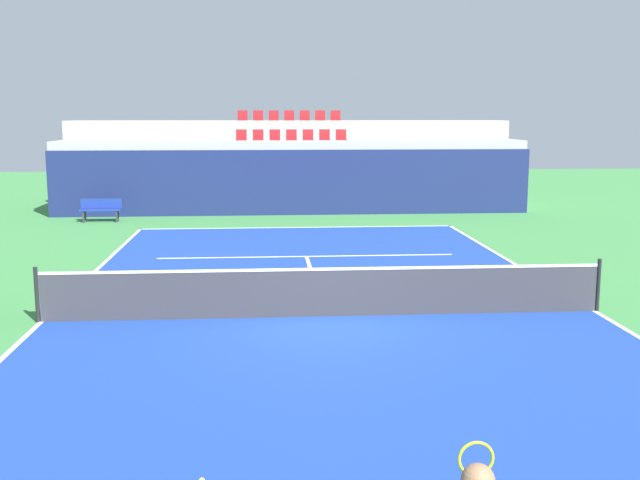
% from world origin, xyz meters
% --- Properties ---
extents(ground_plane, '(80.00, 80.00, 0.00)m').
position_xyz_m(ground_plane, '(0.00, 0.00, 0.00)').
color(ground_plane, '#387A3D').
extents(court_surface, '(11.00, 24.00, 0.01)m').
position_xyz_m(court_surface, '(0.00, 0.00, 0.01)').
color(court_surface, navy).
rests_on(court_surface, ground_plane).
extents(baseline_far, '(11.00, 0.10, 0.00)m').
position_xyz_m(baseline_far, '(0.00, 11.95, 0.01)').
color(baseline_far, white).
rests_on(baseline_far, court_surface).
extents(sideline_left, '(0.10, 24.00, 0.00)m').
position_xyz_m(sideline_left, '(-5.45, 0.00, 0.01)').
color(sideline_left, white).
rests_on(sideline_left, court_surface).
extents(sideline_right, '(0.10, 24.00, 0.00)m').
position_xyz_m(sideline_right, '(5.45, 0.00, 0.01)').
color(sideline_right, white).
rests_on(sideline_right, court_surface).
extents(service_line_far, '(8.26, 0.10, 0.00)m').
position_xyz_m(service_line_far, '(0.00, 6.40, 0.01)').
color(service_line_far, white).
rests_on(service_line_far, court_surface).
extents(centre_service_line, '(0.10, 6.40, 0.00)m').
position_xyz_m(centre_service_line, '(0.00, 3.20, 0.01)').
color(centre_service_line, white).
rests_on(centre_service_line, court_surface).
extents(back_wall, '(18.95, 0.30, 2.56)m').
position_xyz_m(back_wall, '(0.00, 15.52, 1.28)').
color(back_wall, navy).
rests_on(back_wall, ground_plane).
extents(stands_tier_lower, '(18.95, 2.40, 2.90)m').
position_xyz_m(stands_tier_lower, '(0.00, 16.87, 1.45)').
color(stands_tier_lower, '#9E9E99').
rests_on(stands_tier_lower, ground_plane).
extents(stands_tier_upper, '(18.95, 2.40, 3.68)m').
position_xyz_m(stands_tier_upper, '(0.00, 19.27, 1.84)').
color(stands_tier_upper, '#9E9E99').
rests_on(stands_tier_upper, ground_plane).
extents(seating_row_lower, '(4.54, 0.44, 0.44)m').
position_xyz_m(seating_row_lower, '(-0.00, 16.97, 3.02)').
color(seating_row_lower, maroon).
rests_on(seating_row_lower, stands_tier_lower).
extents(seating_row_upper, '(4.54, 0.44, 0.44)m').
position_xyz_m(seating_row_upper, '(-0.00, 19.37, 3.81)').
color(seating_row_upper, maroon).
rests_on(seating_row_upper, stands_tier_upper).
extents(tennis_net, '(11.08, 0.08, 1.07)m').
position_xyz_m(tennis_net, '(0.00, 0.00, 0.51)').
color(tennis_net, black).
rests_on(tennis_net, court_surface).
extents(player_bench, '(1.50, 0.40, 0.85)m').
position_xyz_m(player_bench, '(-7.19, 14.01, 0.51)').
color(player_bench, navy).
rests_on(player_bench, ground_plane).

